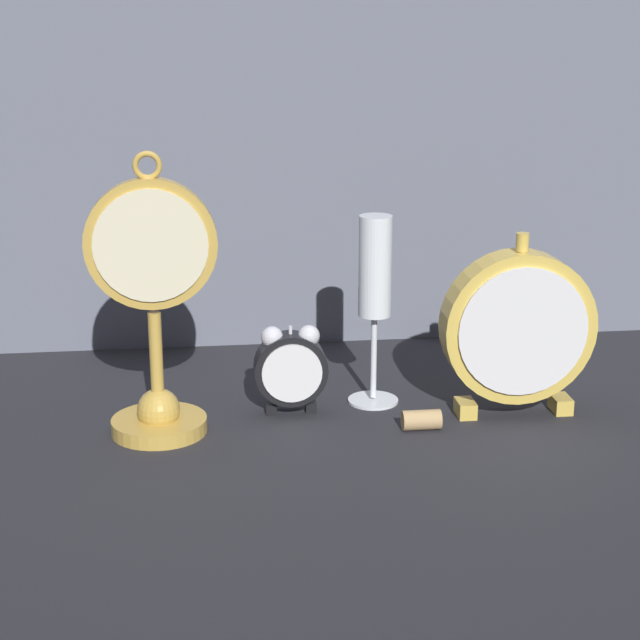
{
  "coord_description": "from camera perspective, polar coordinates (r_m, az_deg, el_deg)",
  "views": [
    {
      "loc": [
        -0.14,
        -1.06,
        0.45
      ],
      "look_at": [
        0.0,
        0.08,
        0.1
      ],
      "focal_mm": 60.0,
      "sensor_mm": 36.0,
      "label": 1
    }
  ],
  "objects": [
    {
      "name": "ground_plane",
      "position": [
        1.16,
        0.47,
        -6.08
      ],
      "size": [
        4.0,
        4.0,
        0.0
      ],
      "primitive_type": "plane",
      "color": "#232328"
    },
    {
      "name": "fabric_backdrop_drape",
      "position": [
        1.39,
        -1.24,
        13.65
      ],
      "size": [
        1.35,
        0.01,
        0.75
      ],
      "primitive_type": "cube",
      "color": "slate",
      "rests_on": "ground_plane"
    },
    {
      "name": "pocket_watch_on_stand",
      "position": [
        1.13,
        -8.83,
        0.1
      ],
      "size": [
        0.14,
        0.1,
        0.3
      ],
      "color": "gold",
      "rests_on": "ground_plane"
    },
    {
      "name": "alarm_clock_twin_bell",
      "position": [
        1.19,
        -1.57,
        -2.45
      ],
      "size": [
        0.08,
        0.03,
        0.1
      ],
      "color": "black",
      "rests_on": "ground_plane"
    },
    {
      "name": "mantel_clock_silver",
      "position": [
        1.2,
        10.52,
        -0.43
      ],
      "size": [
        0.17,
        0.04,
        0.21
      ],
      "color": "gold",
      "rests_on": "ground_plane"
    },
    {
      "name": "champagne_flute",
      "position": [
        1.2,
        2.94,
        1.94
      ],
      "size": [
        0.06,
        0.06,
        0.22
      ],
      "color": "silver",
      "rests_on": "ground_plane"
    },
    {
      "name": "wine_cork",
      "position": [
        1.17,
        5.41,
        -5.3
      ],
      "size": [
        0.04,
        0.02,
        0.02
      ],
      "primitive_type": "cylinder",
      "rotation": [
        0.0,
        1.57,
        0.0
      ],
      "color": "tan",
      "rests_on": "ground_plane"
    }
  ]
}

